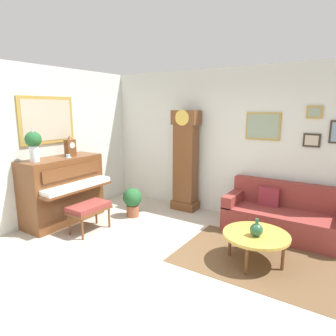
{
  "coord_description": "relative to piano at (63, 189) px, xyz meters",
  "views": [
    {
      "loc": [
        2.2,
        -2.95,
        2.08
      ],
      "look_at": [
        -0.4,
        1.04,
        1.09
      ],
      "focal_mm": 31.5,
      "sensor_mm": 36.0,
      "label": 1
    }
  ],
  "objects": [
    {
      "name": "grandfather_clock",
      "position": [
        1.54,
        1.8,
        0.36
      ],
      "size": [
        0.52,
        0.34,
        2.03
      ],
      "color": "brown",
      "rests_on": "ground_plane"
    },
    {
      "name": "coffee_table",
      "position": [
        3.41,
        0.44,
        -0.22
      ],
      "size": [
        0.88,
        0.88,
        0.42
      ],
      "color": "gold",
      "rests_on": "ground_plane"
    },
    {
      "name": "ground_plane",
      "position": [
        2.23,
        -0.34,
        -0.66
      ],
      "size": [
        6.4,
        6.0,
        0.1
      ],
      "primitive_type": "cube",
      "color": "#B2A899"
    },
    {
      "name": "green_jug",
      "position": [
        3.43,
        0.36,
        -0.1
      ],
      "size": [
        0.17,
        0.17,
        0.24
      ],
      "color": "#234C33",
      "rests_on": "coffee_table"
    },
    {
      "name": "wall_back",
      "position": [
        2.25,
        2.06,
        0.8
      ],
      "size": [
        5.3,
        0.13,
        2.8
      ],
      "color": "silver",
      "rests_on": "ground_plane"
    },
    {
      "name": "potted_plant",
      "position": [
        0.9,
        0.87,
        -0.28
      ],
      "size": [
        0.36,
        0.36,
        0.56
      ],
      "color": "#935138",
      "rests_on": "ground_plane"
    },
    {
      "name": "area_rug",
      "position": [
        3.39,
        0.53,
        -0.6
      ],
      "size": [
        2.1,
        1.5,
        0.01
      ],
      "primitive_type": "cube",
      "color": "brown",
      "rests_on": "ground_plane"
    },
    {
      "name": "wall_left",
      "position": [
        -0.37,
        -0.33,
        0.8
      ],
      "size": [
        0.13,
        4.9,
        2.8
      ],
      "color": "silver",
      "rests_on": "ground_plane"
    },
    {
      "name": "teacup",
      "position": [
        0.13,
        0.06,
        0.62
      ],
      "size": [
        0.12,
        0.12,
        0.06
      ],
      "color": "#ADC6D6",
      "rests_on": "piano"
    },
    {
      "name": "piano",
      "position": [
        0.0,
        0.0,
        0.0
      ],
      "size": [
        0.87,
        1.44,
        1.2
      ],
      "color": "brown",
      "rests_on": "ground_plane"
    },
    {
      "name": "couch",
      "position": [
        3.54,
        1.61,
        -0.29
      ],
      "size": [
        1.9,
        0.8,
        0.84
      ],
      "color": "maroon",
      "rests_on": "ground_plane"
    },
    {
      "name": "mantel_clock",
      "position": [
        0.0,
        0.22,
        0.76
      ],
      "size": [
        0.13,
        0.18,
        0.38
      ],
      "color": "brown",
      "rests_on": "piano"
    },
    {
      "name": "flower_vase",
      "position": [
        0.0,
        -0.5,
        0.91
      ],
      "size": [
        0.26,
        0.26,
        0.58
      ],
      "color": "silver",
      "rests_on": "piano"
    },
    {
      "name": "piano_bench",
      "position": [
        0.74,
        -0.07,
        -0.2
      ],
      "size": [
        0.42,
        0.7,
        0.48
      ],
      "color": "brown",
      "rests_on": "ground_plane"
    }
  ]
}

